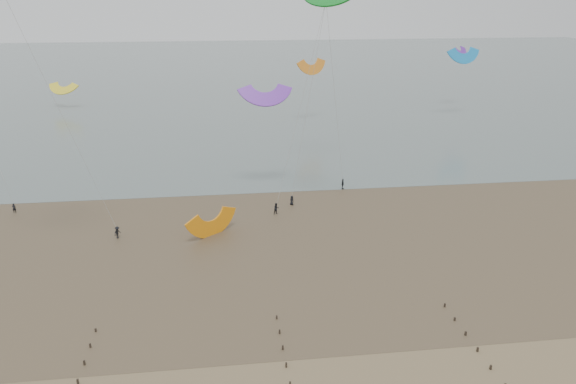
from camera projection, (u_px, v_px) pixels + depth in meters
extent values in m
plane|color=#475654|center=(218.00, 71.00, 232.49)|extent=(500.00, 500.00, 0.00)
plane|color=#473A28|center=(231.00, 231.00, 78.54)|extent=(500.00, 500.00, 0.00)
ellipsoid|color=slate|center=(77.00, 285.00, 64.26)|extent=(23.60, 14.36, 0.01)
ellipsoid|color=slate|center=(311.00, 219.00, 82.78)|extent=(33.64, 18.32, 0.01)
ellipsoid|color=slate|center=(551.00, 229.00, 79.26)|extent=(19.65, 13.67, 0.01)
cube|color=black|center=(78.00, 382.00, 47.97)|extent=(0.16, 0.16, 0.54)
cube|color=black|center=(84.00, 363.00, 50.43)|extent=(0.16, 0.16, 0.51)
cube|color=black|center=(90.00, 346.00, 52.89)|extent=(0.16, 0.16, 0.48)
cube|color=black|center=(96.00, 330.00, 55.35)|extent=(0.16, 0.16, 0.45)
cube|color=black|center=(290.00, 384.00, 47.67)|extent=(0.16, 0.16, 0.57)
cube|color=black|center=(286.00, 365.00, 50.13)|extent=(0.16, 0.16, 0.54)
cube|color=black|center=(283.00, 348.00, 52.59)|extent=(0.16, 0.16, 0.51)
cube|color=black|center=(280.00, 332.00, 55.05)|extent=(0.16, 0.16, 0.48)
cube|color=black|center=(277.00, 317.00, 57.51)|extent=(0.16, 0.16, 0.45)
cube|color=black|center=(491.00, 367.00, 49.82)|extent=(0.16, 0.16, 0.57)
cube|color=black|center=(478.00, 350.00, 52.28)|extent=(0.16, 0.16, 0.54)
cube|color=black|center=(466.00, 334.00, 54.74)|extent=(0.16, 0.16, 0.51)
cube|color=black|center=(455.00, 319.00, 57.20)|extent=(0.16, 0.16, 0.48)
cube|color=black|center=(445.00, 306.00, 59.66)|extent=(0.16, 0.16, 0.45)
imported|color=black|center=(14.00, 208.00, 84.72)|extent=(0.59, 0.41, 1.53)
imported|color=black|center=(292.00, 200.00, 87.87)|extent=(0.85, 0.87, 1.51)
imported|color=black|center=(343.00, 184.00, 94.79)|extent=(0.63, 1.12, 1.80)
imported|color=black|center=(117.00, 232.00, 76.00)|extent=(1.15, 1.28, 1.72)
imported|color=black|center=(276.00, 209.00, 84.15)|extent=(1.07, 0.97, 1.79)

